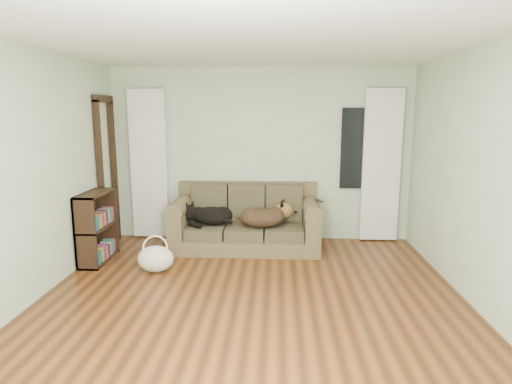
{
  "coord_description": "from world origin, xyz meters",
  "views": [
    {
      "loc": [
        0.26,
        -3.96,
        1.95
      ],
      "look_at": [
        -0.02,
        1.6,
        0.89
      ],
      "focal_mm": 30.0,
      "sensor_mm": 36.0,
      "label": 1
    }
  ],
  "objects_px": {
    "sofa": "(246,217)",
    "dog_shepherd": "(265,216)",
    "bookshelf": "(97,224)",
    "dog_black_lab": "(209,215)",
    "tote_bag": "(156,259)"
  },
  "relations": [
    {
      "from": "dog_shepherd",
      "to": "bookshelf",
      "type": "bearing_deg",
      "value": 6.79
    },
    {
      "from": "dog_black_lab",
      "to": "dog_shepherd",
      "type": "relative_size",
      "value": 0.93
    },
    {
      "from": "sofa",
      "to": "dog_shepherd",
      "type": "bearing_deg",
      "value": -16.03
    },
    {
      "from": "tote_bag",
      "to": "bookshelf",
      "type": "relative_size",
      "value": 0.48
    },
    {
      "from": "tote_bag",
      "to": "sofa",
      "type": "bearing_deg",
      "value": 43.73
    },
    {
      "from": "dog_black_lab",
      "to": "tote_bag",
      "type": "relative_size",
      "value": 1.37
    },
    {
      "from": "sofa",
      "to": "dog_shepherd",
      "type": "height_order",
      "value": "sofa"
    },
    {
      "from": "sofa",
      "to": "bookshelf",
      "type": "distance_m",
      "value": 2.01
    },
    {
      "from": "dog_black_lab",
      "to": "dog_shepherd",
      "type": "xyz_separation_m",
      "value": [
        0.81,
        -0.06,
        0.01
      ]
    },
    {
      "from": "tote_bag",
      "to": "bookshelf",
      "type": "distance_m",
      "value": 0.99
    },
    {
      "from": "dog_black_lab",
      "to": "tote_bag",
      "type": "bearing_deg",
      "value": -107.32
    },
    {
      "from": "sofa",
      "to": "dog_shepherd",
      "type": "distance_m",
      "value": 0.3
    },
    {
      "from": "dog_black_lab",
      "to": "bookshelf",
      "type": "bearing_deg",
      "value": -144.69
    },
    {
      "from": "dog_shepherd",
      "to": "tote_bag",
      "type": "distance_m",
      "value": 1.64
    },
    {
      "from": "dog_black_lab",
      "to": "bookshelf",
      "type": "xyz_separation_m",
      "value": [
        -1.38,
        -0.63,
        0.02
      ]
    }
  ]
}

